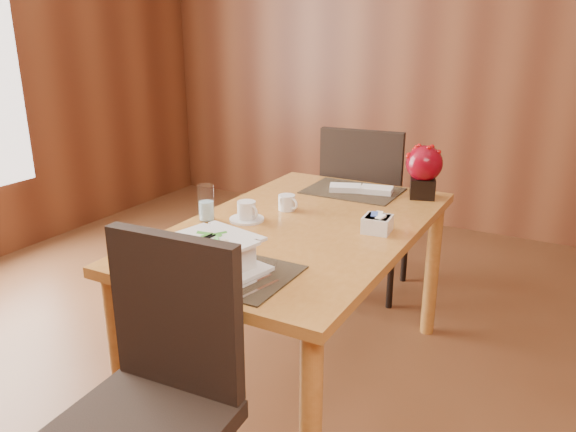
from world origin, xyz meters
The scene contains 14 objects.
back_wall centered at (0.00, 3.00, 1.40)m, with size 5.00×0.02×2.80m, color brown.
dining_table centered at (0.00, 0.60, 0.65)m, with size 0.90×1.50×0.75m.
placemat_near centered at (0.00, 0.05, 0.75)m, with size 0.45×0.33×0.01m, color black.
placemat_far centered at (0.00, 1.15, 0.75)m, with size 0.45×0.33×0.01m, color black.
soup_setting centered at (-0.04, 0.02, 0.81)m, with size 0.36×0.36×0.12m.
coffee_cup centered at (-0.22, 0.53, 0.79)m, with size 0.15×0.15×0.08m.
water_glass centered at (-0.37, 0.45, 0.83)m, with size 0.07×0.07×0.16m, color silver.
creamer_jug centered at (-0.14, 0.73, 0.78)m, with size 0.10×0.10×0.07m, color silver, non-canonical shape.
sugar_caddy centered at (0.31, 0.66, 0.78)m, with size 0.11×0.11×0.06m, color silver.
berry_decor centered at (0.33, 1.21, 0.89)m, with size 0.17×0.17×0.25m.
napkins_far centered at (0.05, 1.15, 0.77)m, with size 0.31×0.11×0.03m, color silver, non-canonical shape.
bread_plate centered at (-0.37, 0.05, 0.75)m, with size 0.15×0.15×0.01m, color silver.
near_chair centered at (0.01, -0.34, 0.55)m, with size 0.48×0.48×0.97m.
far_chair centered at (-0.08, 1.54, 0.57)m, with size 0.51×0.52×1.01m.
Camera 1 is at (1.00, -1.35, 1.52)m, focal length 35.00 mm.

